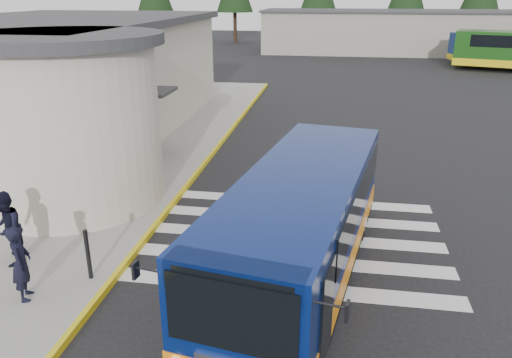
# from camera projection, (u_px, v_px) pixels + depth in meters

# --- Properties ---
(ground) EXTENTS (140.00, 140.00, 0.00)m
(ground) POSITION_uv_depth(u_px,v_px,m) (308.00, 225.00, 13.65)
(ground) COLOR black
(ground) RESTS_ON ground
(sidewalk) EXTENTS (10.00, 34.00, 0.15)m
(sidewalk) POSITION_uv_depth(u_px,v_px,m) (74.00, 160.00, 18.65)
(sidewalk) COLOR gray
(sidewalk) RESTS_ON ground
(curb_strip) EXTENTS (0.12, 34.00, 0.16)m
(curb_strip) POSITION_uv_depth(u_px,v_px,m) (202.00, 167.00, 17.92)
(curb_strip) COLOR yellow
(curb_strip) RESTS_ON ground
(station_building) EXTENTS (12.70, 18.70, 4.80)m
(station_building) POSITION_uv_depth(u_px,v_px,m) (59.00, 79.00, 20.72)
(station_building) COLOR #B9AD9C
(station_building) RESTS_ON ground
(crosswalk) EXTENTS (8.00, 5.35, 0.01)m
(crosswalk) POSITION_uv_depth(u_px,v_px,m) (287.00, 237.00, 12.99)
(crosswalk) COLOR silver
(crosswalk) RESTS_ON ground
(depot_building) EXTENTS (26.40, 8.40, 4.20)m
(depot_building) POSITION_uv_depth(u_px,v_px,m) (393.00, 32.00, 50.82)
(depot_building) COLOR gray
(depot_building) RESTS_ON ground
(transit_bus) EXTENTS (4.07, 9.02, 2.48)m
(transit_bus) POSITION_uv_depth(u_px,v_px,m) (300.00, 231.00, 10.71)
(transit_bus) COLOR #071855
(transit_bus) RESTS_ON ground
(pedestrian_a) EXTENTS (0.58, 0.68, 1.58)m
(pedestrian_a) POSITION_uv_depth(u_px,v_px,m) (21.00, 263.00, 9.89)
(pedestrian_a) COLOR black
(pedestrian_a) RESTS_ON sidewalk
(pedestrian_b) EXTENTS (0.95, 1.04, 1.73)m
(pedestrian_b) POSITION_uv_depth(u_px,v_px,m) (7.00, 229.00, 11.17)
(pedestrian_b) COLOR black
(pedestrian_b) RESTS_ON sidewalk
(bollard) EXTENTS (0.09, 0.09, 1.15)m
(bollard) POSITION_uv_depth(u_px,v_px,m) (88.00, 254.00, 10.66)
(bollard) COLOR black
(bollard) RESTS_ON sidewalk
(far_bus_a) EXTENTS (9.11, 4.46, 2.26)m
(far_bus_a) POSITION_uv_depth(u_px,v_px,m) (503.00, 47.00, 43.17)
(far_bus_a) COLOR navy
(far_bus_a) RESTS_ON ground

